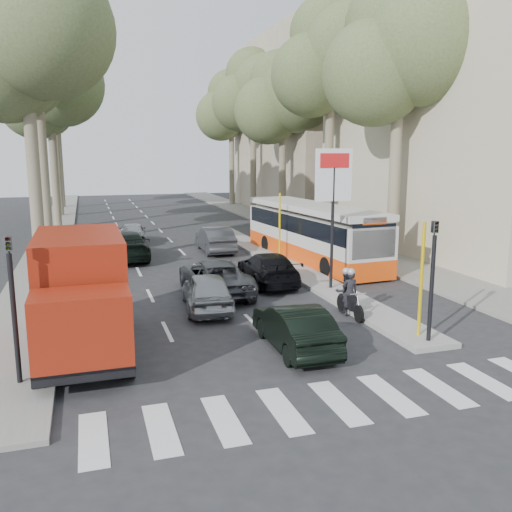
{
  "coord_description": "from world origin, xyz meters",
  "views": [
    {
      "loc": [
        -5.89,
        -14.09,
        5.41
      ],
      "look_at": [
        0.15,
        5.08,
        1.6
      ],
      "focal_mm": 38.0,
      "sensor_mm": 36.0,
      "label": 1
    }
  ],
  "objects_px": {
    "city_bus": "(312,231)",
    "motorcycle": "(348,293)",
    "silver_hatchback": "(207,291)",
    "dark_hatchback": "(295,327)",
    "red_truck": "(81,292)"
  },
  "relations": [
    {
      "from": "city_bus",
      "to": "motorcycle",
      "type": "relative_size",
      "value": 5.71
    },
    {
      "from": "silver_hatchback",
      "to": "dark_hatchback",
      "type": "height_order",
      "value": "silver_hatchback"
    },
    {
      "from": "red_truck",
      "to": "motorcycle",
      "type": "bearing_deg",
      "value": 5.93
    },
    {
      "from": "city_bus",
      "to": "motorcycle",
      "type": "height_order",
      "value": "city_bus"
    },
    {
      "from": "motorcycle",
      "to": "city_bus",
      "type": "bearing_deg",
      "value": 76.39
    },
    {
      "from": "silver_hatchback",
      "to": "city_bus",
      "type": "xyz_separation_m",
      "value": [
        7.01,
        7.05,
        0.86
      ]
    },
    {
      "from": "silver_hatchback",
      "to": "dark_hatchback",
      "type": "distance_m",
      "value": 4.83
    },
    {
      "from": "silver_hatchback",
      "to": "motorcycle",
      "type": "height_order",
      "value": "motorcycle"
    },
    {
      "from": "dark_hatchback",
      "to": "city_bus",
      "type": "relative_size",
      "value": 0.35
    },
    {
      "from": "city_bus",
      "to": "motorcycle",
      "type": "bearing_deg",
      "value": -110.44
    },
    {
      "from": "dark_hatchback",
      "to": "red_truck",
      "type": "distance_m",
      "value": 5.95
    },
    {
      "from": "motorcycle",
      "to": "dark_hatchback",
      "type": "bearing_deg",
      "value": -136.9
    },
    {
      "from": "red_truck",
      "to": "city_bus",
      "type": "xyz_separation_m",
      "value": [
        11.16,
        10.07,
        -0.17
      ]
    },
    {
      "from": "dark_hatchback",
      "to": "motorcycle",
      "type": "xyz_separation_m",
      "value": [
        2.91,
        2.51,
        0.12
      ]
    },
    {
      "from": "silver_hatchback",
      "to": "city_bus",
      "type": "relative_size",
      "value": 0.35
    }
  ]
}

